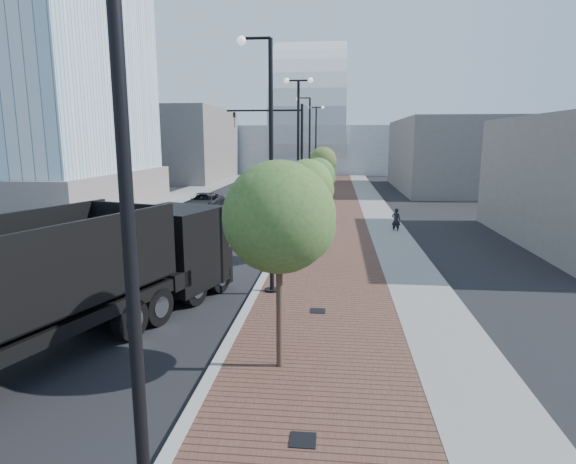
# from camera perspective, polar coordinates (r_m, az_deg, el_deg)

# --- Properties ---
(sidewalk) EXTENTS (7.00, 140.00, 0.12)m
(sidewalk) POSITION_cam_1_polar(r_m,az_deg,el_deg) (47.47, 6.44, 4.01)
(sidewalk) COLOR #4C2D23
(sidewalk) RESTS_ON ground
(concrete_strip) EXTENTS (2.40, 140.00, 0.13)m
(concrete_strip) POSITION_cam_1_polar(r_m,az_deg,el_deg) (47.58, 9.70, 3.94)
(concrete_strip) COLOR slate
(concrete_strip) RESTS_ON ground
(curb) EXTENTS (0.30, 140.00, 0.14)m
(curb) POSITION_cam_1_polar(r_m,az_deg,el_deg) (47.56, 2.21, 4.10)
(curb) COLOR gray
(curb) RESTS_ON ground
(west_sidewalk) EXTENTS (4.00, 140.00, 0.12)m
(west_sidewalk) POSITION_cam_1_polar(r_m,az_deg,el_deg) (50.07, -12.84, 4.16)
(west_sidewalk) COLOR slate
(west_sidewalk) RESTS_ON ground
(dump_truck) EXTENTS (6.88, 13.99, 3.78)m
(dump_truck) POSITION_cam_1_polar(r_m,az_deg,el_deg) (15.57, -20.45, -5.11)
(dump_truck) COLOR black
(dump_truck) RESTS_ON ground
(white_sedan) EXTENTS (2.10, 5.10, 1.64)m
(white_sedan) POSITION_cam_1_polar(r_m,az_deg,el_deg) (20.51, -13.95, -3.19)
(white_sedan) COLOR silver
(white_sedan) RESTS_ON ground
(dark_car_mid) EXTENTS (2.49, 5.36, 1.49)m
(dark_car_mid) POSITION_cam_1_polar(r_m,az_deg,el_deg) (39.25, -9.98, 3.48)
(dark_car_mid) COLOR black
(dark_car_mid) RESTS_ON ground
(dark_car_far) EXTENTS (3.72, 5.77, 1.56)m
(dark_car_far) POSITION_cam_1_polar(r_m,az_deg,el_deg) (57.24, -0.46, 5.97)
(dark_car_far) COLOR black
(dark_car_far) RESTS_ON ground
(pedestrian) EXTENTS (0.66, 0.56, 1.54)m
(pedestrian) POSITION_cam_1_polar(r_m,az_deg,el_deg) (30.60, 12.72, 1.36)
(pedestrian) COLOR black
(pedestrian) RESTS_ON ground
(streetlight_0) EXTENTS (1.72, 0.56, 9.28)m
(streetlight_0) POSITION_cam_1_polar(r_m,az_deg,el_deg) (5.71, -18.51, 1.41)
(streetlight_0) COLOR black
(streetlight_0) RESTS_ON ground
(streetlight_1) EXTENTS (1.44, 0.56, 9.21)m
(streetlight_1) POSITION_cam_1_polar(r_m,az_deg,el_deg) (17.36, -2.36, 6.39)
(streetlight_1) COLOR black
(streetlight_1) RESTS_ON ground
(streetlight_2) EXTENTS (1.72, 0.56, 9.28)m
(streetlight_2) POSITION_cam_1_polar(r_m,az_deg,el_deg) (29.24, 1.21, 9.17)
(streetlight_2) COLOR black
(streetlight_2) RESTS_ON ground
(streetlight_3) EXTENTS (1.44, 0.56, 9.21)m
(streetlight_3) POSITION_cam_1_polar(r_m,az_deg,el_deg) (41.23, 2.41, 9.00)
(streetlight_3) COLOR black
(streetlight_3) RESTS_ON ground
(streetlight_4) EXTENTS (1.72, 0.56, 9.28)m
(streetlight_4) POSITION_cam_1_polar(r_m,az_deg,el_deg) (53.19, 3.32, 9.94)
(streetlight_4) COLOR black
(streetlight_4) RESTS_ON ground
(traffic_mast) EXTENTS (5.09, 0.20, 8.00)m
(traffic_mast) POSITION_cam_1_polar(r_m,az_deg,el_deg) (32.30, 0.04, 9.63)
(traffic_mast) COLOR black
(traffic_mast) RESTS_ON ground
(tree_0) EXTENTS (2.70, 2.70, 5.26)m
(tree_0) POSITION_cam_1_polar(r_m,az_deg,el_deg) (11.38, -0.82, 1.74)
(tree_0) COLOR #382619
(tree_0) RESTS_ON ground
(tree_1) EXTENTS (2.43, 2.39, 4.85)m
(tree_1) POSITION_cam_1_polar(r_m,az_deg,el_deg) (22.29, 2.45, 5.58)
(tree_1) COLOR #382619
(tree_1) RESTS_ON ground
(tree_2) EXTENTS (2.47, 2.44, 4.47)m
(tree_2) POSITION_cam_1_polar(r_m,az_deg,el_deg) (34.27, 3.64, 6.76)
(tree_2) COLOR #382619
(tree_2) RESTS_ON ground
(tree_3) EXTENTS (2.57, 2.55, 5.08)m
(tree_3) POSITION_cam_1_polar(r_m,az_deg,el_deg) (46.21, 4.23, 8.50)
(tree_3) COLOR #382619
(tree_3) RESTS_ON ground
(tower_podium) EXTENTS (19.00, 19.00, 3.00)m
(tower_podium) POSITION_cam_1_polar(r_m,az_deg,el_deg) (47.69, -28.73, 4.51)
(tower_podium) COLOR slate
(tower_podium) RESTS_ON ground
(convention_center) EXTENTS (50.00, 30.00, 50.00)m
(convention_center) POSITION_cam_1_polar(r_m,az_deg,el_deg) (92.26, 2.78, 11.08)
(convention_center) COLOR #9CA2A5
(convention_center) RESTS_ON ground
(commercial_block_nw) EXTENTS (14.00, 20.00, 10.00)m
(commercial_block_nw) POSITION_cam_1_polar(r_m,az_deg,el_deg) (70.95, -13.28, 10.05)
(commercial_block_nw) COLOR #655E5B
(commercial_block_nw) RESTS_ON ground
(commercial_block_ne) EXTENTS (12.00, 22.00, 8.00)m
(commercial_block_ne) POSITION_cam_1_polar(r_m,az_deg,el_deg) (58.63, 18.89, 8.66)
(commercial_block_ne) COLOR #605A57
(commercial_block_ne) RESTS_ON ground
(utility_cover_0) EXTENTS (0.50, 0.50, 0.02)m
(utility_cover_0) POSITION_cam_1_polar(r_m,az_deg,el_deg) (9.87, 1.78, -23.48)
(utility_cover_0) COLOR black
(utility_cover_0) RESTS_ON sidewalk
(utility_cover_1) EXTENTS (0.50, 0.50, 0.02)m
(utility_cover_1) POSITION_cam_1_polar(r_m,az_deg,el_deg) (16.13, 3.56, -9.33)
(utility_cover_1) COLOR black
(utility_cover_1) RESTS_ON sidewalk
(utility_cover_2) EXTENTS (0.50, 0.50, 0.02)m
(utility_cover_2) POSITION_cam_1_polar(r_m,az_deg,el_deg) (26.72, 4.51, -1.17)
(utility_cover_2) COLOR black
(utility_cover_2) RESTS_ON sidewalk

